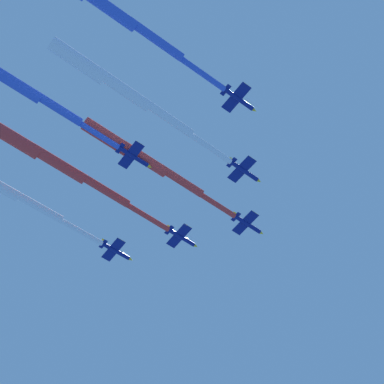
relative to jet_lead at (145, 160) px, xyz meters
The scene contains 5 objects.
jet_lead is the anchor object (origin of this frame).
jet_port_inner 22.13m from the jet_lead, 145.50° to the left, with size 64.65×9.28×3.70m.
jet_starboard_inner 20.93m from the jet_lead, 134.16° to the right, with size 61.45×9.81×3.81m.
jet_starboard_mid 39.40m from the jet_lead, 132.92° to the right, with size 63.08×9.33×3.74m.
jet_port_outer 36.22m from the jet_lead, behind, with size 56.00×8.53×3.74m.
Camera 1 is at (-47.88, -74.91, 4.07)m, focal length 62.90 mm.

